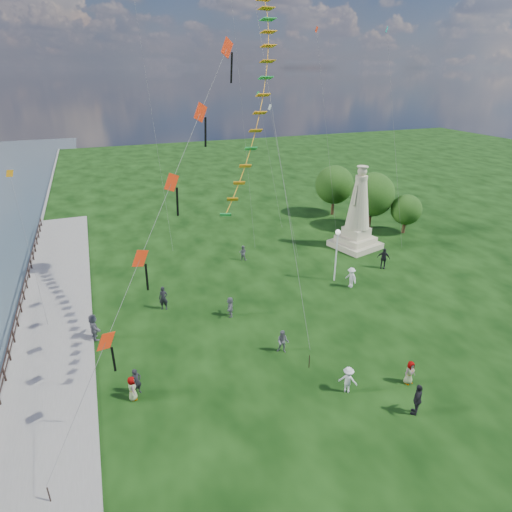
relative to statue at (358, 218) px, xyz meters
name	(u,v)px	position (x,y,z in m)	size (l,w,h in m)	color
waterfront	(29,368)	(-28.77, -9.25, -3.14)	(200.00, 200.00, 1.51)	#32434C
statue	(358,218)	(0.00, 0.00, 0.00)	(4.90, 4.90, 8.14)	#BFB590
lamppost	(337,244)	(-5.72, -5.71, 0.23)	(0.42, 0.42, 4.58)	silver
tree_row	(361,192)	(4.41, 6.18, 0.54)	(7.87, 12.29, 6.25)	#382314
person_0	(137,382)	(-22.89, -13.86, -2.28)	(0.58, 0.38, 1.60)	black
person_1	(283,342)	(-13.89, -13.29, -2.30)	(0.76, 0.47, 1.55)	#595960
person_2	(348,380)	(-12.01, -17.83, -2.28)	(1.03, 0.53, 1.59)	silver
person_3	(417,399)	(-9.58, -20.52, -2.16)	(1.08, 0.55, 1.84)	black
person_4	(410,373)	(-8.38, -18.47, -2.35)	(0.71, 0.44, 1.45)	#595960
person_5	(94,327)	(-24.90, -7.54, -2.16)	(1.70, 0.73, 1.83)	#595960
person_6	(163,298)	(-19.97, -5.32, -2.16)	(0.67, 0.44, 1.83)	black
person_7	(243,253)	(-11.55, 1.03, -2.35)	(0.70, 0.43, 1.44)	#595960
person_8	(351,277)	(-5.09, -7.21, -2.21)	(1.11, 0.57, 1.72)	silver
person_9	(383,258)	(-0.41, -5.10, -2.12)	(1.12, 0.57, 1.91)	black
person_10	(132,388)	(-23.17, -14.23, -2.35)	(0.71, 0.43, 1.45)	#595960
person_11	(230,307)	(-15.65, -7.98, -2.31)	(1.41, 0.61, 1.52)	#595960
red_kite_train	(169,193)	(-20.22, -13.66, 8.00)	(11.38, 9.35, 17.94)	black
small_kites	(246,82)	(-9.41, 5.81, 12.21)	(33.46, 17.47, 29.83)	silver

